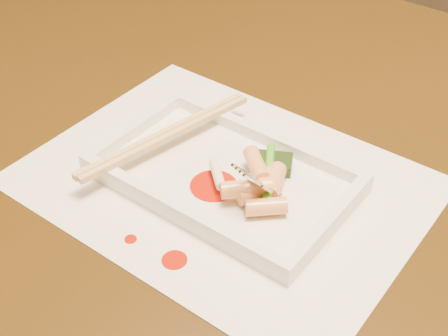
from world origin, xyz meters
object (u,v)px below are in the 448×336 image
Objects in this scene: table at (309,236)px; fork at (296,134)px; placemat at (224,182)px; plate_base at (224,178)px; chopstick_a at (163,134)px.

table is 10.00× the size of fork.
plate_base is at bearing 0.00° from placemat.
fork is (0.07, 0.02, 0.08)m from plate_base.
fork is at bearing -88.29° from table.
plate_base is (-0.07, -0.08, 0.11)m from table.
placemat is at bearing 0.00° from plate_base.
chopstick_a reaches higher than plate_base.
table is at bearing 47.88° from placemat.
chopstick_a is at bearing -173.25° from fork.
table is 5.38× the size of plate_base.
chopstick_a is 1.59× the size of fork.
table is 6.29× the size of chopstick_a.
plate_base is 0.08m from chopstick_a.
fork is (0.07, 0.02, 0.08)m from placemat.
chopstick_a is (-0.08, 0.00, 0.03)m from placemat.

